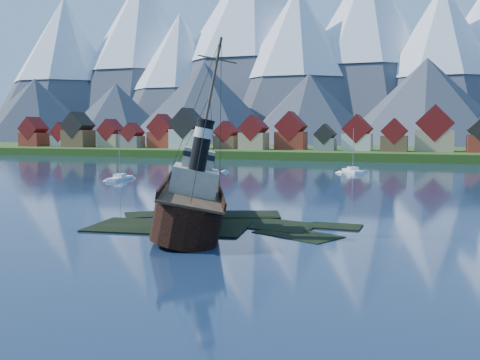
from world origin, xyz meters
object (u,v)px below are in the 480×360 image
(sailboat_a, at_px, (120,179))
(sailboat_c, at_px, (205,171))
(tugboat_wreck, at_px, (191,201))
(sailboat_e, at_px, (353,171))

(sailboat_a, relative_size, sailboat_c, 0.92)
(tugboat_wreck, xyz_separation_m, sailboat_c, (-29.04, 71.18, -2.60))
(tugboat_wreck, relative_size, sailboat_c, 2.34)
(sailboat_a, distance_m, sailboat_c, 27.31)
(sailboat_a, height_order, sailboat_c, sailboat_c)
(sailboat_a, bearing_deg, sailboat_c, 61.60)
(sailboat_c, bearing_deg, sailboat_e, -34.71)
(sailboat_c, distance_m, sailboat_e, 38.50)
(sailboat_a, relative_size, sailboat_e, 0.95)
(sailboat_a, distance_m, sailboat_e, 59.90)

